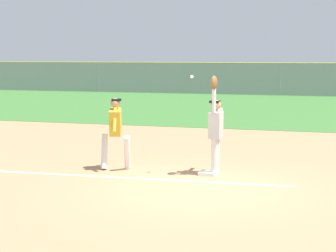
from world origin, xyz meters
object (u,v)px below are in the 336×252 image
at_px(first_base, 208,173).
at_px(runner, 116,128).
at_px(parked_car_green, 196,82).
at_px(fielder, 216,126).
at_px(parked_car_red, 276,84).
at_px(baseball, 192,77).

height_order(first_base, runner, runner).
bearing_deg(parked_car_green, fielder, -75.62).
relative_size(first_base, runner, 0.22).
relative_size(runner, parked_car_red, 0.39).
distance_m(baseball, parked_car_red, 27.31).
bearing_deg(baseball, parked_car_red, 90.11).
height_order(runner, baseball, baseball).
xyz_separation_m(fielder, baseball, (-0.52, -0.20, 1.13)).
xyz_separation_m(baseball, parked_car_green, (-6.09, 28.11, -1.57)).
relative_size(runner, baseball, 23.24).
relative_size(parked_car_green, parked_car_red, 1.00).
height_order(fielder, baseball, baseball).
bearing_deg(fielder, parked_car_green, -73.84).
xyz_separation_m(first_base, parked_car_red, (-0.42, 27.17, 0.63)).
bearing_deg(parked_car_red, baseball, -88.16).
relative_size(first_base, parked_car_green, 0.09).
distance_m(fielder, parked_car_green, 28.68).
bearing_deg(first_base, runner, -179.93).
distance_m(parked_car_green, parked_car_red, 6.10).
bearing_deg(baseball, fielder, 21.37).
relative_size(fielder, parked_car_green, 0.51).
relative_size(baseball, parked_car_green, 0.02).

